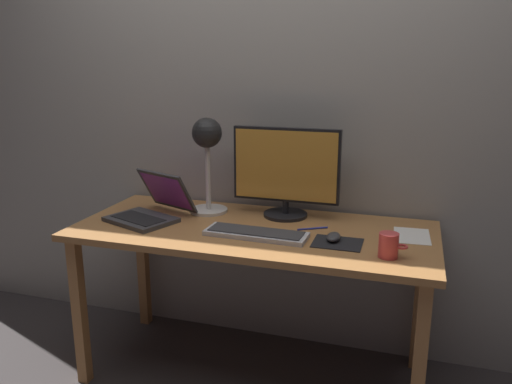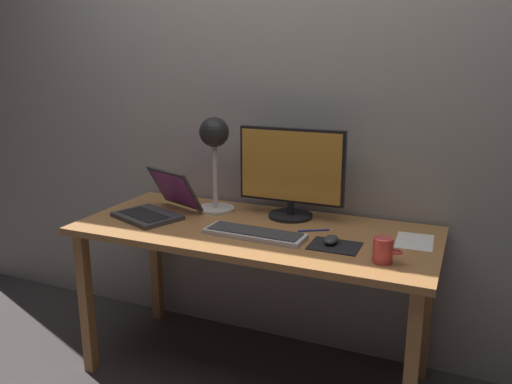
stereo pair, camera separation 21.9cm
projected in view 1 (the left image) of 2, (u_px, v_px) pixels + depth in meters
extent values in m
plane|color=#383333|center=(253.00, 373.00, 2.48)|extent=(4.80, 4.80, 0.00)
cube|color=#9E998E|center=(278.00, 95.00, 2.52)|extent=(4.80, 0.06, 2.60)
cube|color=#A8703D|center=(253.00, 231.00, 2.30)|extent=(1.60, 0.70, 0.03)
cube|color=#A8703D|center=(80.00, 312.00, 2.34)|extent=(0.05, 0.05, 0.71)
cube|color=#A8703D|center=(419.00, 368.00, 1.91)|extent=(0.05, 0.05, 0.71)
cube|color=#A8703D|center=(143.00, 265.00, 2.87)|extent=(0.05, 0.05, 0.71)
cube|color=#A8703D|center=(419.00, 300.00, 2.45)|extent=(0.05, 0.05, 0.71)
cylinder|color=black|center=(285.00, 215.00, 2.46)|extent=(0.21, 0.21, 0.01)
cylinder|color=black|center=(286.00, 207.00, 2.45)|extent=(0.03, 0.03, 0.06)
cube|color=black|center=(286.00, 165.00, 2.40)|extent=(0.51, 0.03, 0.35)
cube|color=gold|center=(285.00, 166.00, 2.39)|extent=(0.48, 0.00, 0.33)
cube|color=silver|center=(256.00, 234.00, 2.19)|extent=(0.44, 0.16, 0.02)
cube|color=#38383A|center=(256.00, 231.00, 2.18)|extent=(0.41, 0.13, 0.01)
cube|color=#38383A|center=(141.00, 220.00, 2.38)|extent=(0.36, 0.31, 0.02)
cube|color=black|center=(138.00, 218.00, 2.36)|extent=(0.28, 0.21, 0.00)
cube|color=#38383A|center=(167.00, 190.00, 2.48)|extent=(0.32, 0.22, 0.20)
cube|color=purple|center=(167.00, 190.00, 2.48)|extent=(0.28, 0.19, 0.17)
cylinder|color=beige|center=(209.00, 210.00, 2.54)|extent=(0.19, 0.19, 0.01)
cylinder|color=silver|center=(208.00, 174.00, 2.49)|extent=(0.02, 0.02, 0.35)
sphere|color=black|center=(207.00, 133.00, 2.44)|extent=(0.14, 0.14, 0.14)
sphere|color=#FFEAB2|center=(206.00, 141.00, 2.44)|extent=(0.05, 0.05, 0.05)
cube|color=black|center=(338.00, 243.00, 2.10)|extent=(0.20, 0.16, 0.00)
ellipsoid|color=#38383A|center=(334.00, 237.00, 2.12)|extent=(0.06, 0.10, 0.03)
cylinder|color=#CC3F3F|center=(388.00, 245.00, 1.94)|extent=(0.08, 0.08, 0.10)
torus|color=#CC3F3F|center=(402.00, 247.00, 1.93)|extent=(0.05, 0.05, 0.01)
cube|color=white|center=(412.00, 236.00, 2.19)|extent=(0.16, 0.22, 0.00)
cylinder|color=#2633A5|center=(312.00, 228.00, 2.27)|extent=(0.12, 0.08, 0.01)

